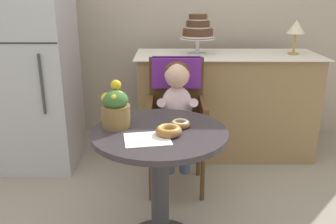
{
  "coord_description": "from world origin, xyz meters",
  "views": [
    {
      "loc": [
        0.04,
        -1.74,
        1.41
      ],
      "look_at": [
        0.05,
        0.15,
        0.77
      ],
      "focal_mm": 38.33,
      "sensor_mm": 36.0,
      "label": 1
    }
  ],
  "objects": [
    {
      "name": "cafe_table",
      "position": [
        0.0,
        0.0,
        0.51
      ],
      "size": [
        0.72,
        0.72,
        0.72
      ],
      "color": "#332D33",
      "rests_on": "ground"
    },
    {
      "name": "donut_mid",
      "position": [
        0.05,
        -0.06,
        0.74
      ],
      "size": [
        0.13,
        0.13,
        0.04
      ],
      "color": "#936033",
      "rests_on": "cafe_table"
    },
    {
      "name": "flower_vase",
      "position": [
        -0.23,
        0.05,
        0.83
      ],
      "size": [
        0.15,
        0.15,
        0.25
      ],
      "color": "brown",
      "rests_on": "cafe_table"
    },
    {
      "name": "paper_napkin",
      "position": [
        -0.06,
        -0.12,
        0.72
      ],
      "size": [
        0.25,
        0.22,
        0.0
      ],
      "primitive_type": "cube",
      "rotation": [
        0.0,
        0.0,
        0.17
      ],
      "color": "white",
      "rests_on": "cafe_table"
    },
    {
      "name": "donut_front",
      "position": [
        0.11,
        0.05,
        0.74
      ],
      "size": [
        0.1,
        0.1,
        0.04
      ],
      "color": "#936033",
      "rests_on": "cafe_table"
    },
    {
      "name": "tiered_cake_stand",
      "position": [
        0.29,
        1.3,
        1.1
      ],
      "size": [
        0.3,
        0.3,
        0.33
      ],
      "color": "silver",
      "rests_on": "display_counter"
    },
    {
      "name": "refrigerator",
      "position": [
        -1.05,
        1.1,
        0.85
      ],
      "size": [
        0.64,
        0.63,
        1.7
      ],
      "color": "#B7BABF",
      "rests_on": "ground"
    },
    {
      "name": "seated_child",
      "position": [
        0.11,
        0.6,
        0.68
      ],
      "size": [
        0.27,
        0.32,
        0.73
      ],
      "color": "silver",
      "rests_on": "ground"
    },
    {
      "name": "display_counter",
      "position": [
        0.55,
        1.3,
        0.45
      ],
      "size": [
        1.56,
        0.62,
        0.9
      ],
      "color": "#93754C",
      "rests_on": "ground"
    },
    {
      "name": "table_lamp",
      "position": [
        1.1,
        1.28,
        1.12
      ],
      "size": [
        0.15,
        0.15,
        0.28
      ],
      "color": "#B28C47",
      "rests_on": "display_counter"
    },
    {
      "name": "wicker_chair",
      "position": [
        0.11,
        0.76,
        0.64
      ],
      "size": [
        0.42,
        0.45,
        0.95
      ],
      "rotation": [
        0.0,
        0.0,
        -0.08
      ],
      "color": "brown",
      "rests_on": "ground"
    }
  ]
}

